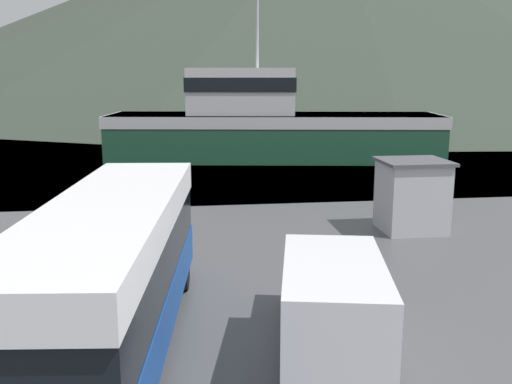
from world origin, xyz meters
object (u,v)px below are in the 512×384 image
Objects in this scene: fishing_boat at (268,125)px; small_boat at (385,139)px; delivery_van at (332,303)px; dock_kiosk at (412,195)px; tour_bus at (113,268)px.

fishing_boat is 14.19m from small_boat.
delivery_van is 10.82m from dock_kiosk.
dock_kiosk is at bearing -147.63° from small_boat.
delivery_van is 0.87× the size of small_boat.
tour_bus is 40.01m from small_boat.
fishing_boat is 3.43× the size of small_boat.
delivery_van is 0.25× the size of fishing_boat.
fishing_boat is at bearing 80.80° from tour_bus.
tour_bus reaches higher than dock_kiosk.
fishing_boat reaches higher than delivery_van.
small_boat is (11.45, 8.14, -2.00)m from fishing_boat.
small_boat is at bearing 134.01° from fishing_boat.
delivery_van reaches higher than small_boat.
tour_bus is 1.52× the size of small_boat.
small_boat is at bearing 71.89° from dock_kiosk.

